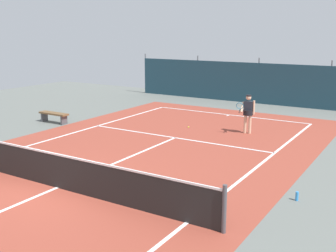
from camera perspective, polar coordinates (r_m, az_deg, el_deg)
ground_plane at (r=12.01m, az=-14.96°, el=-8.22°), size 36.00×36.00×0.00m
court_surface at (r=12.01m, az=-14.96°, el=-8.21°), size 11.02×26.60×0.01m
tennis_net at (r=11.84m, az=-15.11°, el=-5.91°), size 10.12×0.10×1.10m
back_fence at (r=25.73m, az=12.57°, el=4.69°), size 16.30×0.98×2.70m
tennis_player at (r=17.68m, az=10.95°, el=2.03°), size 0.62×0.80×1.64m
tennis_ball_near_player at (r=18.57m, az=2.84°, el=-0.15°), size 0.07×0.07×0.07m
parked_car at (r=29.43m, az=8.77°, el=6.21°), size 2.36×4.37×1.68m
courtside_bench at (r=20.20m, az=-15.46°, el=1.46°), size 1.60×0.40×0.49m
water_bottle at (r=11.25m, az=17.34°, el=-9.21°), size 0.08×0.08×0.24m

